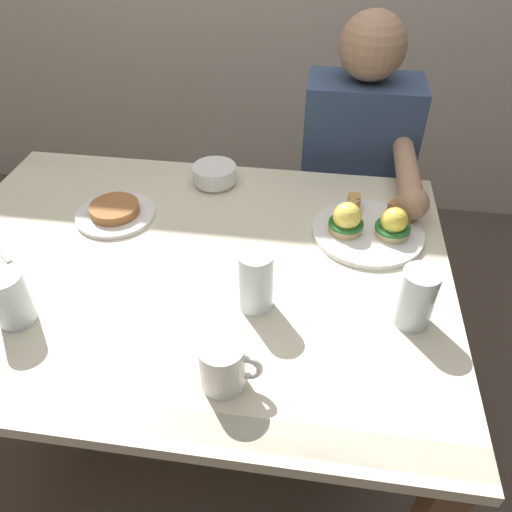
{
  "coord_description": "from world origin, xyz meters",
  "views": [
    {
      "loc": [
        0.29,
        -0.83,
        1.48
      ],
      "look_at": [
        0.17,
        0.0,
        0.78
      ],
      "focal_mm": 35.04,
      "sensor_mm": 36.0,
      "label": 1
    }
  ],
  "objects_px": {
    "dining_table": "(188,296)",
    "fruit_bowl": "(214,174)",
    "side_plate": "(115,212)",
    "water_glass_near": "(256,284)",
    "diner_person": "(356,176)",
    "eggs_benedict_plate": "(369,226)",
    "water_glass_extra": "(415,300)",
    "water_glass_far": "(11,302)",
    "coffee_mug": "(224,364)"
  },
  "relations": [
    {
      "from": "dining_table",
      "to": "fruit_bowl",
      "type": "xyz_separation_m",
      "value": [
        -0.0,
        0.35,
        0.14
      ]
    },
    {
      "from": "side_plate",
      "to": "fruit_bowl",
      "type": "bearing_deg",
      "value": 41.96
    },
    {
      "from": "dining_table",
      "to": "water_glass_near",
      "type": "height_order",
      "value": "water_glass_near"
    },
    {
      "from": "diner_person",
      "to": "fruit_bowl",
      "type": "bearing_deg",
      "value": -147.93
    },
    {
      "from": "eggs_benedict_plate",
      "to": "water_glass_extra",
      "type": "distance_m",
      "value": 0.29
    },
    {
      "from": "side_plate",
      "to": "water_glass_far",
      "type": "bearing_deg",
      "value": -99.95
    },
    {
      "from": "water_glass_extra",
      "to": "dining_table",
      "type": "bearing_deg",
      "value": 167.75
    },
    {
      "from": "dining_table",
      "to": "side_plate",
      "type": "xyz_separation_m",
      "value": [
        -0.22,
        0.15,
        0.12
      ]
    },
    {
      "from": "dining_table",
      "to": "diner_person",
      "type": "relative_size",
      "value": 1.05
    },
    {
      "from": "dining_table",
      "to": "water_glass_extra",
      "type": "xyz_separation_m",
      "value": [
        0.49,
        -0.11,
        0.16
      ]
    },
    {
      "from": "eggs_benedict_plate",
      "to": "water_glass_near",
      "type": "xyz_separation_m",
      "value": [
        -0.24,
        -0.28,
        0.03
      ]
    },
    {
      "from": "water_glass_near",
      "to": "water_glass_far",
      "type": "height_order",
      "value": "water_glass_near"
    },
    {
      "from": "dining_table",
      "to": "fruit_bowl",
      "type": "bearing_deg",
      "value": 90.13
    },
    {
      "from": "dining_table",
      "to": "diner_person",
      "type": "distance_m",
      "value": 0.72
    },
    {
      "from": "fruit_bowl",
      "to": "coffee_mug",
      "type": "bearing_deg",
      "value": -76.58
    },
    {
      "from": "coffee_mug",
      "to": "water_glass_extra",
      "type": "xyz_separation_m",
      "value": [
        0.34,
        0.2,
        0.01
      ]
    },
    {
      "from": "coffee_mug",
      "to": "water_glass_extra",
      "type": "relative_size",
      "value": 0.88
    },
    {
      "from": "water_glass_near",
      "to": "side_plate",
      "type": "height_order",
      "value": "water_glass_near"
    },
    {
      "from": "fruit_bowl",
      "to": "side_plate",
      "type": "distance_m",
      "value": 0.29
    },
    {
      "from": "fruit_bowl",
      "to": "water_glass_near",
      "type": "height_order",
      "value": "water_glass_near"
    },
    {
      "from": "dining_table",
      "to": "fruit_bowl",
      "type": "relative_size",
      "value": 10.0
    },
    {
      "from": "dining_table",
      "to": "diner_person",
      "type": "height_order",
      "value": "diner_person"
    },
    {
      "from": "water_glass_near",
      "to": "fruit_bowl",
      "type": "bearing_deg",
      "value": 111.83
    },
    {
      "from": "coffee_mug",
      "to": "diner_person",
      "type": "xyz_separation_m",
      "value": [
        0.25,
        0.91,
        -0.14
      ]
    },
    {
      "from": "coffee_mug",
      "to": "water_glass_near",
      "type": "height_order",
      "value": "water_glass_near"
    },
    {
      "from": "dining_table",
      "to": "eggs_benedict_plate",
      "type": "bearing_deg",
      "value": 22.01
    },
    {
      "from": "side_plate",
      "to": "coffee_mug",
      "type": "bearing_deg",
      "value": -50.96
    },
    {
      "from": "water_glass_near",
      "to": "eggs_benedict_plate",
      "type": "bearing_deg",
      "value": 49.78
    },
    {
      "from": "fruit_bowl",
      "to": "water_glass_extra",
      "type": "bearing_deg",
      "value": -42.57
    },
    {
      "from": "eggs_benedict_plate",
      "to": "water_glass_extra",
      "type": "bearing_deg",
      "value": -74.41
    },
    {
      "from": "dining_table",
      "to": "eggs_benedict_plate",
      "type": "relative_size",
      "value": 4.44
    },
    {
      "from": "dining_table",
      "to": "water_glass_far",
      "type": "relative_size",
      "value": 10.5
    },
    {
      "from": "water_glass_near",
      "to": "diner_person",
      "type": "height_order",
      "value": "diner_person"
    },
    {
      "from": "eggs_benedict_plate",
      "to": "fruit_bowl",
      "type": "relative_size",
      "value": 2.25
    },
    {
      "from": "eggs_benedict_plate",
      "to": "water_glass_near",
      "type": "distance_m",
      "value": 0.37
    },
    {
      "from": "water_glass_near",
      "to": "diner_person",
      "type": "distance_m",
      "value": 0.76
    },
    {
      "from": "water_glass_extra",
      "to": "water_glass_near",
      "type": "bearing_deg",
      "value": -179.63
    },
    {
      "from": "water_glass_near",
      "to": "water_glass_extra",
      "type": "relative_size",
      "value": 1.07
    },
    {
      "from": "diner_person",
      "to": "water_glass_far",
      "type": "bearing_deg",
      "value": -129.95
    },
    {
      "from": "fruit_bowl",
      "to": "diner_person",
      "type": "relative_size",
      "value": 0.11
    },
    {
      "from": "eggs_benedict_plate",
      "to": "diner_person",
      "type": "distance_m",
      "value": 0.45
    },
    {
      "from": "water_glass_far",
      "to": "fruit_bowl",
      "type": "bearing_deg",
      "value": 63.51
    },
    {
      "from": "water_glass_far",
      "to": "side_plate",
      "type": "height_order",
      "value": "water_glass_far"
    },
    {
      "from": "fruit_bowl",
      "to": "water_glass_far",
      "type": "bearing_deg",
      "value": -116.49
    },
    {
      "from": "water_glass_near",
      "to": "diner_person",
      "type": "xyz_separation_m",
      "value": [
        0.22,
        0.71,
        -0.15
      ]
    },
    {
      "from": "eggs_benedict_plate",
      "to": "coffee_mug",
      "type": "height_order",
      "value": "coffee_mug"
    },
    {
      "from": "water_glass_extra",
      "to": "diner_person",
      "type": "relative_size",
      "value": 0.11
    },
    {
      "from": "water_glass_far",
      "to": "eggs_benedict_plate",
      "type": "bearing_deg",
      "value": 28.96
    },
    {
      "from": "fruit_bowl",
      "to": "water_glass_extra",
      "type": "xyz_separation_m",
      "value": [
        0.49,
        -0.45,
        0.03
      ]
    },
    {
      "from": "coffee_mug",
      "to": "water_glass_extra",
      "type": "height_order",
      "value": "water_glass_extra"
    }
  ]
}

